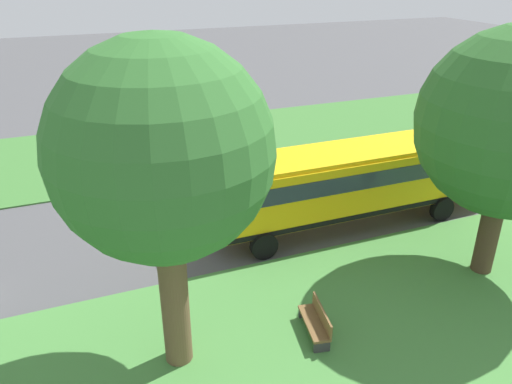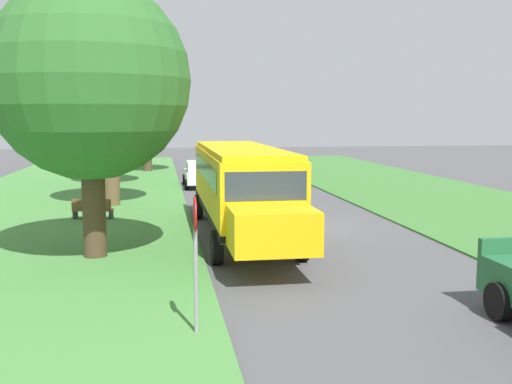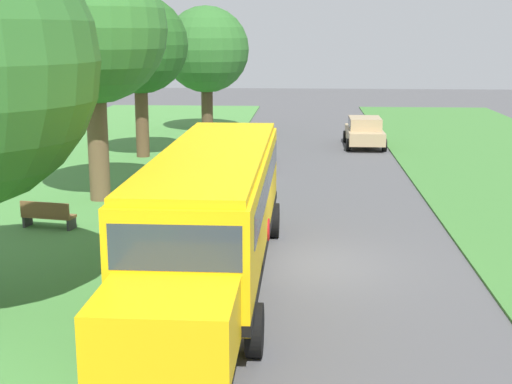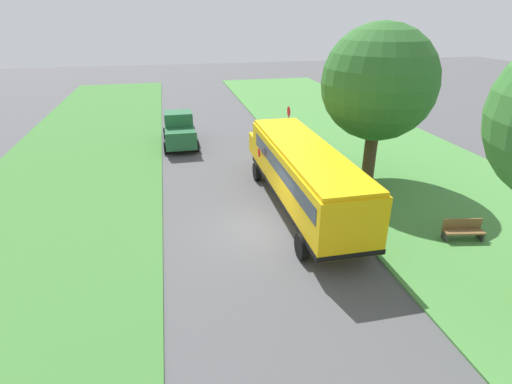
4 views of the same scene
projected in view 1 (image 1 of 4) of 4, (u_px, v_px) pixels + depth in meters
The scene contains 8 objects.
ground_plane at pixel (283, 204), 21.86m from camera, with size 120.00×120.00×0.00m, color #4C4C4F.
grass_verge at pixel (437, 357), 13.42m from camera, with size 12.00×80.00×0.08m, color #47843D.
grass_far_side at pixel (220, 141), 29.42m from camera, with size 10.00×80.00×0.07m, color #3D7533.
school_bus at pixel (345, 180), 19.52m from camera, with size 2.84×12.42×3.16m.
pickup_truck at pixel (477, 129), 28.08m from camera, with size 2.28×5.40×2.10m.
oak_tree_beside_bus at pixel (508, 124), 15.01m from camera, with size 5.83×5.83×8.21m.
oak_tree_roadside_mid at pixel (162, 153), 10.78m from camera, with size 5.05×5.05×8.50m.
park_bench at pixel (316, 322), 14.07m from camera, with size 1.66×0.78×0.92m.
Camera 1 is at (-17.74, 8.32, 9.77)m, focal length 35.00 mm.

